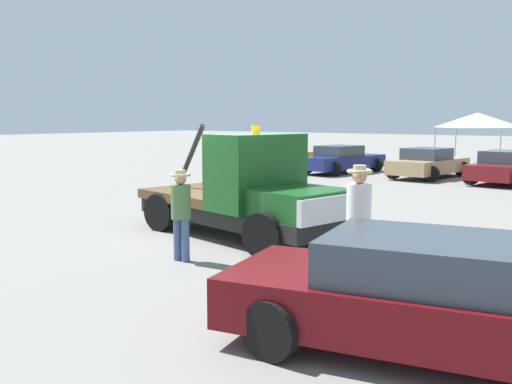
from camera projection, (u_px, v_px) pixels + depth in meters
The scene contains 10 objects.
ground_plane at pixel (238, 236), 12.85m from camera, with size 160.00×160.00×0.00m, color gray.
tow_truck at pixel (248, 195), 12.47m from camera, with size 5.72×2.85×2.51m.
foreground_car at pixel (436, 298), 6.36m from camera, with size 5.20×2.95×1.34m.
person_near_truck at pixel (359, 212), 9.33m from camera, with size 0.42×0.42×1.89m.
person_at_hood at pixel (181, 208), 10.53m from camera, with size 0.38×0.38×1.71m.
parked_car_orange at pixel (275, 157), 29.54m from camera, with size 2.63×4.97×1.34m.
parked_car_navy at pixel (341, 160), 27.64m from camera, with size 2.86×5.01×1.34m.
parked_car_tan at pixel (428, 163), 25.34m from camera, with size 2.73×4.72×1.34m.
parked_car_maroon at pixel (508, 168), 23.17m from camera, with size 2.74×4.72×1.34m.
canopy_tent_white at pixel (477, 120), 32.00m from camera, with size 3.56×3.56×2.96m.
Camera 1 is at (8.00, -9.76, 2.65)m, focal length 40.00 mm.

